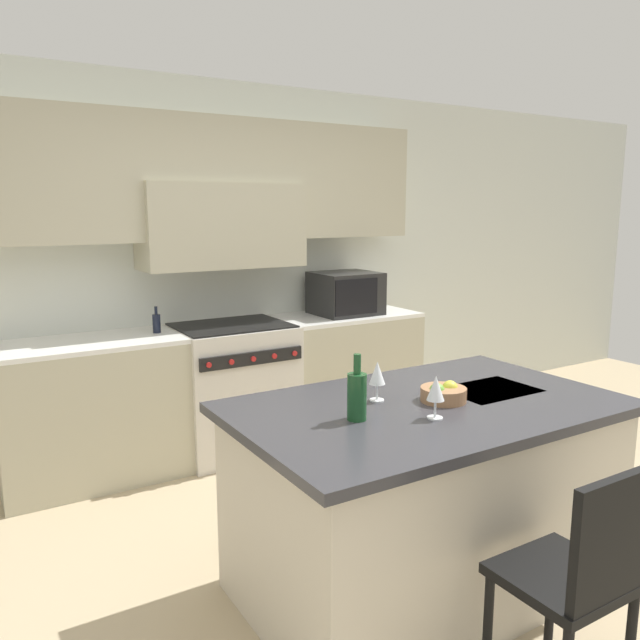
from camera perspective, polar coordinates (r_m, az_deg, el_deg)
The scene contains 12 objects.
ground_plane at distance 3.32m, azimuth 6.60°, elevation -22.21°, with size 10.00×10.00×0.00m, color tan.
back_cabinetry at distance 4.71m, azimuth -9.60°, elevation 7.70°, with size 10.00×0.46×2.70m.
back_counter at distance 4.66m, azimuth -8.04°, elevation -6.18°, with size 3.13×0.62×0.94m.
range_stove at distance 4.64m, azimuth -7.93°, elevation -6.17°, with size 0.82×0.70×0.95m.
microwave at distance 4.99m, azimuth 2.36°, elevation 2.46°, with size 0.50×0.44×0.34m.
kitchen_island at distance 3.05m, azimuth 9.53°, elevation -15.52°, with size 1.77×1.08×0.91m.
island_chair at distance 2.51m, azimuth 22.73°, elevation -20.48°, with size 0.42×0.40×0.92m.
wine_bottle at distance 2.60m, azimuth 3.39°, elevation -6.86°, with size 0.08×0.08×0.28m.
wine_glass_near at distance 2.65m, azimuth 10.54°, elevation -6.28°, with size 0.08×0.08×0.18m.
wine_glass_far at distance 2.85m, azimuth 5.26°, elevation -4.96°, with size 0.08×0.08×0.18m.
fruit_bowl at distance 2.91m, azimuth 11.22°, elevation -6.59°, with size 0.21×0.21×0.09m.
oil_bottle_on_counter at distance 4.39m, azimuth -14.72°, elevation -0.25°, with size 0.05×0.05×0.18m.
Camera 1 is at (-1.75, -2.19, 1.77)m, focal length 35.00 mm.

